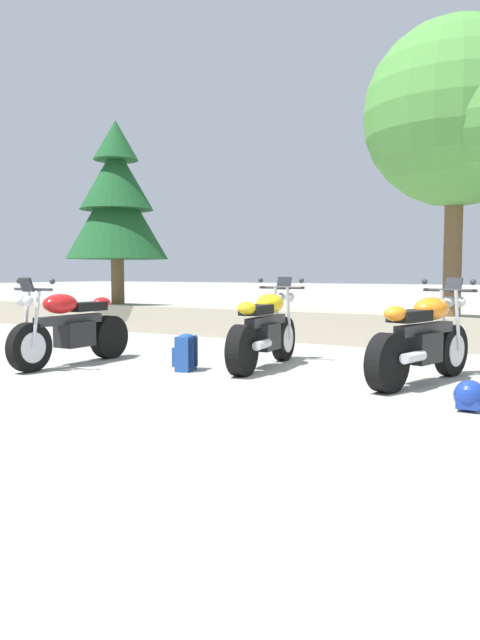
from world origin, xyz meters
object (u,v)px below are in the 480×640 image
(motorcycle_yellow_centre, at_px, (265,330))
(rider_backpack, at_px, (185,352))
(motorcycle_orange_far_right, at_px, (423,340))
(rider_helmet, at_px, (469,396))
(leafy_tree_mid_left, at_px, (464,116))
(motorcycle_red_near_left, at_px, (70,329))
(pine_tree_far_left, at_px, (116,201))

(motorcycle_yellow_centre, xyz_separation_m, rider_backpack, (-0.73, -0.77, -0.24))
(motorcycle_orange_far_right, bearing_deg, rider_helmet, -58.82)
(motorcycle_yellow_centre, relative_size, motorcycle_orange_far_right, 1.01)
(leafy_tree_mid_left, bearing_deg, rider_backpack, -124.91)
(motorcycle_yellow_centre, xyz_separation_m, leafy_tree_mid_left, (1.84, 2.91, 3.13))
(motorcycle_yellow_centre, relative_size, rider_helmet, 7.37)
(motorcycle_red_near_left, height_order, leafy_tree_mid_left, leafy_tree_mid_left)
(rider_helmet, relative_size, pine_tree_far_left, 0.07)
(rider_helmet, xyz_separation_m, pine_tree_far_left, (-8.25, 4.51, 2.66))
(motorcycle_red_near_left, height_order, motorcycle_orange_far_right, same)
(motorcycle_yellow_centre, height_order, motorcycle_orange_far_right, same)
(motorcycle_red_near_left, distance_m, motorcycle_yellow_centre, 2.62)
(pine_tree_far_left, bearing_deg, leafy_tree_mid_left, -2.37)
(motorcycle_yellow_centre, xyz_separation_m, pine_tree_far_left, (-5.46, 3.21, 2.31))
(motorcycle_red_near_left, distance_m, rider_backpack, 1.68)
(leafy_tree_mid_left, bearing_deg, motorcycle_red_near_left, -135.88)
(motorcycle_orange_far_right, xyz_separation_m, rider_helmet, (0.72, -1.19, -0.35))
(pine_tree_far_left, distance_m, leafy_tree_mid_left, 7.35)
(motorcycle_orange_far_right, distance_m, rider_backpack, 2.88)
(motorcycle_orange_far_right, relative_size, pine_tree_far_left, 0.51)
(motorcycle_yellow_centre, bearing_deg, motorcycle_red_near_left, -153.78)
(motorcycle_red_near_left, relative_size, pine_tree_far_left, 0.52)
(rider_helmet, xyz_separation_m, leafy_tree_mid_left, (-0.95, 4.21, 3.48))
(motorcycle_orange_far_right, relative_size, rider_helmet, 7.29)
(motorcycle_red_near_left, bearing_deg, rider_backpack, 13.23)
(motorcycle_orange_far_right, bearing_deg, leafy_tree_mid_left, 94.27)
(rider_helmet, bearing_deg, rider_backpack, 171.47)
(motorcycle_red_near_left, xyz_separation_m, pine_tree_far_left, (-3.11, 4.36, 2.31))
(rider_helmet, distance_m, pine_tree_far_left, 9.77)
(motorcycle_yellow_centre, distance_m, pine_tree_far_left, 6.74)
(motorcycle_red_near_left, relative_size, motorcycle_yellow_centre, 1.00)
(rider_helmet, bearing_deg, pine_tree_far_left, 151.32)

